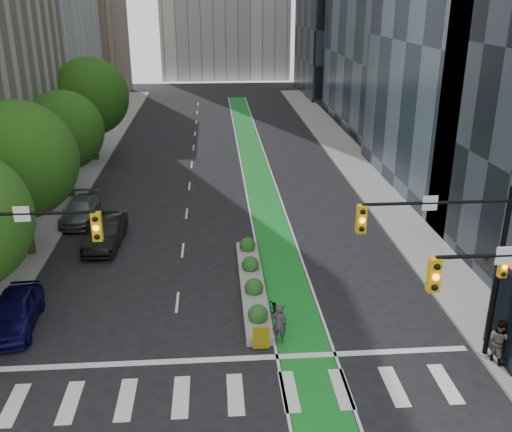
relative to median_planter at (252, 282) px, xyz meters
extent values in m
plane|color=black|center=(-1.20, -7.04, -0.37)|extent=(160.00, 160.00, 0.00)
cube|color=gray|center=(-13.00, 17.96, -0.30)|extent=(3.60, 90.00, 0.15)
cube|color=gray|center=(10.60, 17.96, -0.30)|extent=(3.60, 90.00, 0.15)
cube|color=#178026|center=(1.80, 22.96, -0.37)|extent=(2.20, 70.00, 0.01)
cube|color=tan|center=(-21.20, 58.96, 12.63)|extent=(14.00, 16.00, 26.00)
cylinder|color=black|center=(-12.20, 4.96, 2.15)|extent=(0.44, 0.44, 5.04)
sphere|color=#174A0F|center=(-12.20, 4.96, 5.21)|extent=(6.40, 6.40, 6.40)
cylinder|color=black|center=(-12.20, 14.96, 1.87)|extent=(0.44, 0.44, 4.48)
sphere|color=#174A0F|center=(-12.20, 14.96, 4.59)|extent=(5.60, 5.60, 5.60)
cylinder|color=black|center=(-12.20, 24.96, 2.20)|extent=(0.44, 0.44, 5.15)
sphere|color=#174A0F|center=(-12.20, 24.96, 5.33)|extent=(6.60, 6.60, 6.60)
cylinder|color=black|center=(-8.65, -6.54, 6.43)|extent=(5.50, 0.12, 0.12)
cube|color=gold|center=(-5.90, -6.54, 5.88)|extent=(0.34, 0.28, 1.05)
sphere|color=orange|center=(-5.90, -6.70, 5.88)|extent=(0.20, 0.20, 0.20)
cube|color=white|center=(-8.37, -6.57, 6.43)|extent=(0.55, 0.04, 0.55)
cylinder|color=black|center=(9.00, -6.54, 3.38)|extent=(0.20, 0.20, 7.20)
cylinder|color=black|center=(6.25, -6.54, 6.43)|extent=(5.50, 0.12, 0.12)
cube|color=gold|center=(3.50, -6.54, 5.88)|extent=(0.34, 0.28, 1.05)
sphere|color=orange|center=(3.50, -6.70, 5.88)|extent=(0.20, 0.20, 0.20)
cube|color=gold|center=(9.00, -6.79, 3.93)|extent=(0.30, 0.24, 0.95)
cube|color=white|center=(5.97, -6.57, 6.43)|extent=(0.55, 0.04, 0.55)
cylinder|color=black|center=(6.75, -11.04, 6.43)|extent=(4.50, 0.12, 0.12)
cube|color=gold|center=(4.50, -11.04, 5.88)|extent=(0.34, 0.28, 1.05)
sphere|color=orange|center=(4.50, -11.20, 5.88)|extent=(0.20, 0.20, 0.20)
cube|color=white|center=(6.52, -11.07, 6.43)|extent=(0.55, 0.04, 0.55)
cube|color=gray|center=(0.00, -0.04, -0.17)|extent=(1.20, 10.00, 0.40)
cube|color=yellow|center=(0.00, -5.24, 0.18)|extent=(0.70, 0.12, 1.00)
sphere|color=#194C19|center=(0.00, -3.54, 0.28)|extent=(0.90, 0.90, 0.90)
sphere|color=#194C19|center=(0.00, -1.04, 0.28)|extent=(0.90, 0.90, 0.90)
sphere|color=#194C19|center=(0.00, 1.46, 0.28)|extent=(0.90, 0.90, 0.90)
sphere|color=#194C19|center=(0.00, 3.96, 0.28)|extent=(0.90, 0.90, 0.90)
imported|color=gray|center=(0.93, -2.87, 0.08)|extent=(1.13, 1.80, 0.89)
imported|color=#37333D|center=(0.80, -4.73, 0.51)|extent=(0.76, 0.64, 1.77)
imported|color=#0D0B44|center=(-10.70, -2.72, 0.43)|extent=(2.24, 4.84, 1.60)
imported|color=black|center=(-8.23, 6.08, 0.47)|extent=(1.97, 5.19, 1.69)
imported|color=#5B5E61|center=(-10.54, 10.19, 0.35)|extent=(2.03, 4.95, 1.44)
imported|color=gray|center=(9.29, -6.94, 0.70)|extent=(0.99, 1.10, 1.85)
imported|color=gray|center=(12.10, -0.21, 0.77)|extent=(1.24, 0.75, 1.98)
camera|label=1|loc=(-1.75, -25.33, 13.40)|focal=40.00mm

